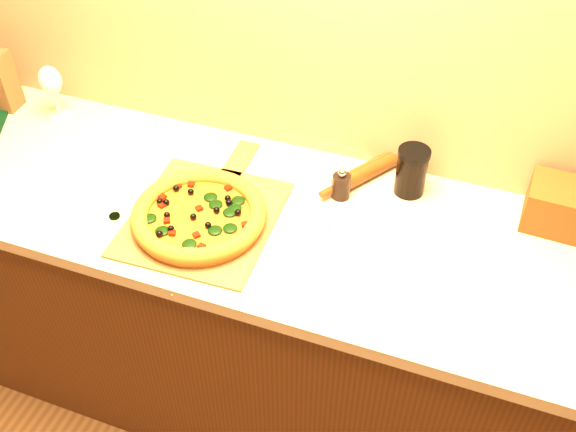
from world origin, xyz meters
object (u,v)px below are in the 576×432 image
object	(u,v)px
pizza	(199,215)
dark_jar	(411,171)
pepper_grinder	(341,185)
rolling_pin	(369,170)
pizza_peel	(206,214)
wine_glass	(50,82)

from	to	relation	value
pizza	dark_jar	xyz separation A→B (m)	(0.50, 0.33, 0.04)
pizza	pepper_grinder	bearing A→B (deg)	36.69
rolling_pin	pizza	bearing A→B (deg)	-136.72
pizza_peel	pizza	xyz separation A→B (m)	(0.00, -0.04, 0.03)
wine_glass	rolling_pin	bearing A→B (deg)	2.48
wine_glass	dark_jar	distance (m)	1.17
pizza_peel	rolling_pin	distance (m)	0.50
pizza_peel	pepper_grinder	bearing A→B (deg)	30.07
pizza_peel	rolling_pin	bearing A→B (deg)	37.99
rolling_pin	wine_glass	xyz separation A→B (m)	(-1.04, -0.05, 0.10)
rolling_pin	wine_glass	world-z (taller)	wine_glass
rolling_pin	dark_jar	size ratio (longest dim) A/B	2.23
pizza	rolling_pin	distance (m)	0.52
pepper_grinder	wine_glass	bearing A→B (deg)	176.03
pizza	rolling_pin	size ratio (longest dim) A/B	1.12
pizza	wine_glass	size ratio (longest dim) A/B	1.97
pizza	pepper_grinder	xyz separation A→B (m)	(0.32, 0.24, 0.01)
pizza	rolling_pin	world-z (taller)	pizza
wine_glass	dark_jar	bearing A→B (deg)	0.99
pizza_peel	rolling_pin	xyz separation A→B (m)	(0.38, 0.32, 0.02)
pizza	wine_glass	distance (m)	0.74
dark_jar	pizza_peel	bearing A→B (deg)	-149.70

